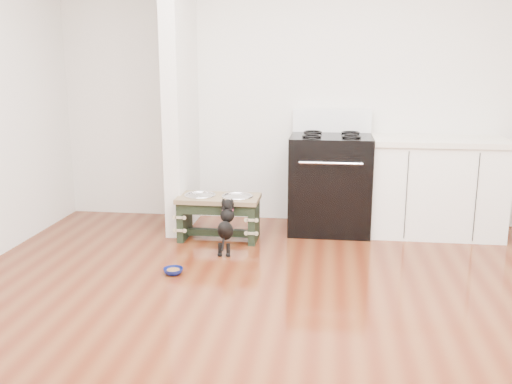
# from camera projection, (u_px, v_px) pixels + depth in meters

# --- Properties ---
(ground) EXTENTS (5.00, 5.00, 0.00)m
(ground) POSITION_uv_depth(u_px,v_px,m) (285.00, 330.00, 3.50)
(ground) COLOR #4E1D0D
(ground) RESTS_ON ground
(room_shell) EXTENTS (5.00, 5.00, 5.00)m
(room_shell) POSITION_uv_depth(u_px,v_px,m) (288.00, 59.00, 3.13)
(room_shell) COLOR silver
(room_shell) RESTS_ON ground
(partition_wall) EXTENTS (0.15, 0.80, 2.70)m
(partition_wall) POSITION_uv_depth(u_px,v_px,m) (180.00, 88.00, 5.36)
(partition_wall) COLOR silver
(partition_wall) RESTS_ON ground
(oven_range) EXTENTS (0.76, 0.69, 1.14)m
(oven_range) POSITION_uv_depth(u_px,v_px,m) (330.00, 182.00, 5.44)
(oven_range) COLOR black
(oven_range) RESTS_ON ground
(cabinet_run) EXTENTS (1.24, 0.64, 0.91)m
(cabinet_run) POSITION_uv_depth(u_px,v_px,m) (435.00, 187.00, 5.34)
(cabinet_run) COLOR white
(cabinet_run) RESTS_ON ground
(dog_feeder) EXTENTS (0.74, 0.40, 0.42)m
(dog_feeder) POSITION_uv_depth(u_px,v_px,m) (219.00, 209.00, 5.19)
(dog_feeder) COLOR black
(dog_feeder) RESTS_ON ground
(puppy) EXTENTS (0.13, 0.38, 0.45)m
(puppy) POSITION_uv_depth(u_px,v_px,m) (226.00, 224.00, 4.85)
(puppy) COLOR black
(puppy) RESTS_ON ground
(floor_bowl) EXTENTS (0.17, 0.17, 0.05)m
(floor_bowl) POSITION_uv_depth(u_px,v_px,m) (173.00, 271.00, 4.39)
(floor_bowl) COLOR navy
(floor_bowl) RESTS_ON ground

